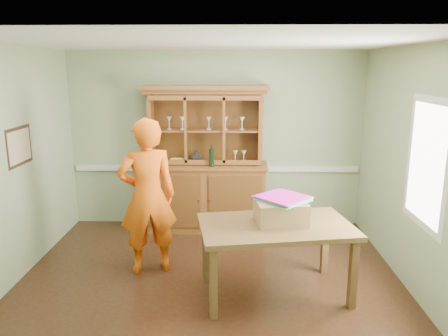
{
  "coord_description": "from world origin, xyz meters",
  "views": [
    {
      "loc": [
        0.27,
        -4.67,
        2.47
      ],
      "look_at": [
        0.16,
        0.4,
        1.28
      ],
      "focal_mm": 35.0,
      "sensor_mm": 36.0,
      "label": 1
    }
  ],
  "objects_px": {
    "cardboard_box": "(281,212)",
    "person": "(148,197)",
    "china_hutch": "(206,180)",
    "dining_table": "(276,233)"
  },
  "relations": [
    {
      "from": "china_hutch",
      "to": "dining_table",
      "type": "relative_size",
      "value": 1.25
    },
    {
      "from": "china_hutch",
      "to": "person",
      "type": "bearing_deg",
      "value": -112.54
    },
    {
      "from": "dining_table",
      "to": "person",
      "type": "xyz_separation_m",
      "value": [
        -1.48,
        0.54,
        0.23
      ]
    },
    {
      "from": "china_hutch",
      "to": "person",
      "type": "relative_size",
      "value": 1.16
    },
    {
      "from": "china_hutch",
      "to": "cardboard_box",
      "type": "distance_m",
      "value": 2.17
    },
    {
      "from": "cardboard_box",
      "to": "person",
      "type": "distance_m",
      "value": 1.61
    },
    {
      "from": "china_hutch",
      "to": "cardboard_box",
      "type": "relative_size",
      "value": 4.14
    },
    {
      "from": "cardboard_box",
      "to": "person",
      "type": "xyz_separation_m",
      "value": [
        -1.54,
        0.5,
        0.01
      ]
    },
    {
      "from": "china_hutch",
      "to": "dining_table",
      "type": "xyz_separation_m",
      "value": [
        0.88,
        -1.99,
        -0.05
      ]
    },
    {
      "from": "dining_table",
      "to": "cardboard_box",
      "type": "relative_size",
      "value": 3.32
    }
  ]
}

